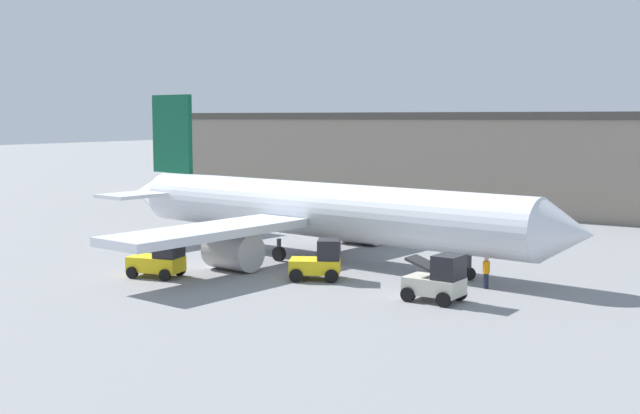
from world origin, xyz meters
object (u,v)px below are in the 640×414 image
Objects in this scene: airplane at (309,210)px; ground_crew_worker at (486,272)px; belt_loader_truck at (438,280)px; pushback_tug at (320,261)px; baggage_tug at (160,259)px.

ground_crew_worker is (13.15, -3.00, -2.15)m from airplane.
ground_crew_worker is 4.30m from belt_loader_truck.
belt_loader_truck is at bearing -125.77° from ground_crew_worker.
ground_crew_worker is 9.12m from pushback_tug.
belt_loader_truck is at bearing -38.81° from pushback_tug.
airplane is at bearing 152.67° from belt_loader_truck.
baggage_tug reaches higher than ground_crew_worker.
pushback_tug is (-8.70, -2.70, 0.13)m from ground_crew_worker.
belt_loader_truck is (12.27, -7.20, -1.95)m from airplane.
baggage_tug is (-3.49, -9.99, -1.98)m from airplane.
airplane is 21.52× the size of ground_crew_worker.
airplane is 10.77m from baggage_tug.
baggage_tug is at bearing -166.87° from belt_loader_truck.
baggage_tug is 1.16× the size of belt_loader_truck.
airplane is at bearing 99.95° from pushback_tug.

